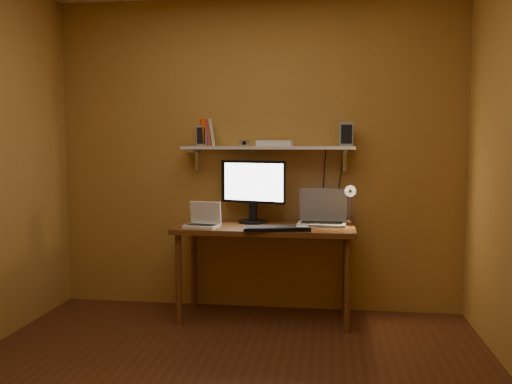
# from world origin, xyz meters

# --- Properties ---
(room) EXTENTS (3.44, 3.24, 2.64)m
(room) POSITION_xyz_m (0.00, 0.00, 1.30)
(room) COLOR #4E2814
(room) RESTS_ON ground
(desk) EXTENTS (1.40, 0.60, 0.75)m
(desk) POSITION_xyz_m (0.11, 1.28, 0.66)
(desk) COLOR brown
(desk) RESTS_ON ground
(wall_shelf) EXTENTS (1.40, 0.25, 0.21)m
(wall_shelf) POSITION_xyz_m (0.11, 1.47, 1.36)
(wall_shelf) COLOR silver
(wall_shelf) RESTS_ON room
(monitor) EXTENTS (0.55, 0.30, 0.51)m
(monitor) POSITION_xyz_m (-0.01, 1.43, 1.04)
(monitor) COLOR black
(monitor) RESTS_ON desk
(laptop) EXTENTS (0.40, 0.30, 0.29)m
(laptop) POSITION_xyz_m (0.55, 1.42, 0.82)
(laptop) COLOR gray
(laptop) RESTS_ON desk
(netbook) EXTENTS (0.28, 0.23, 0.19)m
(netbook) POSITION_xyz_m (-0.36, 1.16, 0.80)
(netbook) COLOR white
(netbook) RESTS_ON desk
(keyboard) EXTENTS (0.51, 0.24, 0.03)m
(keyboard) POSITION_xyz_m (0.22, 1.07, 0.76)
(keyboard) COLOR black
(keyboard) RESTS_ON desk
(mouse) EXTENTS (0.11, 0.07, 0.04)m
(mouse) POSITION_xyz_m (0.40, 1.09, 0.77)
(mouse) COLOR white
(mouse) RESTS_ON desk
(desk_lamp) EXTENTS (0.09, 0.23, 0.38)m
(desk_lamp) POSITION_xyz_m (0.77, 1.41, 0.96)
(desk_lamp) COLOR silver
(desk_lamp) RESTS_ON desk
(speaker_left) EXTENTS (0.12, 0.12, 0.17)m
(speaker_left) POSITION_xyz_m (-0.43, 1.48, 1.46)
(speaker_left) COLOR gray
(speaker_left) RESTS_ON wall_shelf
(speaker_right) EXTENTS (0.11, 0.11, 0.19)m
(speaker_right) POSITION_xyz_m (0.73, 1.46, 1.47)
(speaker_right) COLOR gray
(speaker_right) RESTS_ON wall_shelf
(books) EXTENTS (0.15, 0.16, 0.22)m
(books) POSITION_xyz_m (-0.40, 1.49, 1.49)
(books) COLOR #F44600
(books) RESTS_ON wall_shelf
(shelf_camera) EXTENTS (0.09, 0.04, 0.05)m
(shelf_camera) POSITION_xyz_m (-0.08, 1.42, 1.40)
(shelf_camera) COLOR silver
(shelf_camera) RESTS_ON wall_shelf
(router) EXTENTS (0.30, 0.21, 0.05)m
(router) POSITION_xyz_m (0.17, 1.48, 1.40)
(router) COLOR white
(router) RESTS_ON wall_shelf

